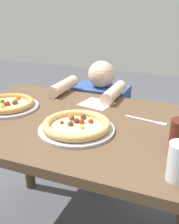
{
  "coord_description": "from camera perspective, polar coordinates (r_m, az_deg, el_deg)",
  "views": [
    {
      "loc": [
        0.51,
        -1.07,
        1.27
      ],
      "look_at": [
        0.04,
        0.05,
        0.78
      ],
      "focal_mm": 44.42,
      "sensor_mm": 36.0,
      "label": 1
    }
  ],
  "objects": [
    {
      "name": "paper_napkin",
      "position": [
        1.5,
        1.48,
        1.71
      ],
      "size": [
        0.18,
        0.17,
        0.0
      ],
      "primitive_type": "cube",
      "rotation": [
        0.0,
        0.0,
        -0.19
      ],
      "color": "white",
      "rests_on": "dining_table"
    },
    {
      "name": "fork",
      "position": [
        1.32,
        11.88,
        -1.74
      ],
      "size": [
        0.2,
        0.05,
        0.0
      ],
      "color": "silver",
      "rests_on": "dining_table"
    },
    {
      "name": "pizza_far",
      "position": [
        1.5,
        -16.43,
        1.5
      ],
      "size": [
        0.31,
        0.31,
        0.04
      ],
      "color": "#B7B7BC",
      "rests_on": "dining_table"
    },
    {
      "name": "diner_seated",
      "position": [
        1.96,
        2.19,
        -3.74
      ],
      "size": [
        0.39,
        0.51,
        0.91
      ],
      "color": "#333847",
      "rests_on": "ground"
    },
    {
      "name": "pizza_near",
      "position": [
        1.19,
        -2.69,
        -2.9
      ],
      "size": [
        0.33,
        0.33,
        0.05
      ],
      "color": "#B7B7BC",
      "rests_on": "dining_table"
    },
    {
      "name": "dining_table",
      "position": [
        1.35,
        -2.59,
        -6.35
      ],
      "size": [
        1.23,
        0.81,
        0.75
      ],
      "color": "brown",
      "rests_on": "ground"
    }
  ]
}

